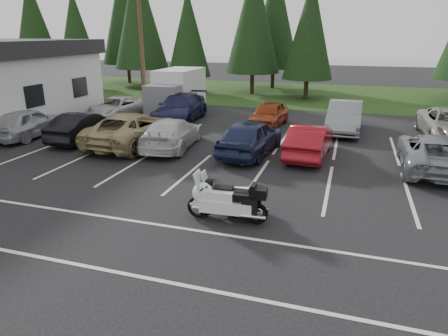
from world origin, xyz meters
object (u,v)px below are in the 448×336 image
car_near_3 (172,133)px  touring_motorcycle (227,198)px  car_near_6 (433,152)px  car_far_2 (269,114)px  car_far_1 (180,108)px  box_truck (174,92)px  car_near_1 (84,126)px  utility_pole (142,42)px  car_near_0 (28,123)px  car_near_2 (133,129)px  car_near_5 (310,141)px  car_near_4 (251,137)px  cargo_trailer (237,201)px  adventure_motorcycle (228,196)px  car_far_0 (117,108)px  car_far_3 (345,117)px

car_near_3 → touring_motorcycle: touring_motorcycle is taller
car_near_6 → car_far_2: size_ratio=1.25×
car_far_1 → car_far_2: bearing=-1.5°
box_truck → car_near_1: size_ratio=1.25×
car_near_3 → utility_pole: bearing=-60.4°
box_truck → touring_motorcycle: (8.49, -15.14, -0.70)m
car_near_0 → car_near_2: 6.09m
car_near_0 → car_near_5: bearing=-179.5°
car_near_4 → car_far_2: bearing=-81.1°
car_near_3 → car_near_4: car_near_4 is taller
car_far_2 → touring_motorcycle: bearing=-79.5°
car_far_1 → cargo_trailer: car_far_1 is taller
car_near_0 → adventure_motorcycle: size_ratio=1.91×
car_near_0 → car_near_6: (19.61, 0.56, -0.05)m
car_far_0 → car_far_1: (4.38, 0.27, 0.16)m
car_near_0 → car_far_2: (11.67, 6.47, -0.06)m
box_truck → car_near_6: bearing=-28.4°
utility_pole → car_far_1: utility_pole is taller
car_near_2 → car_near_4: size_ratio=1.21×
adventure_motorcycle → car_near_6: bearing=44.8°
car_near_4 → car_near_6: 7.57m
car_near_2 → car_far_1: bearing=-88.9°
utility_pole → car_near_2: bearing=-65.9°
car_far_3 → car_near_0: bearing=-157.3°
car_near_3 → car_far_2: (3.51, 6.07, -0.00)m
car_near_2 → car_near_3: size_ratio=1.18×
car_far_0 → car_far_1: 4.39m
box_truck → car_near_6: (15.06, -8.16, -0.72)m
car_near_3 → car_near_1: bearing=-4.9°
car_far_1 → adventure_motorcycle: size_ratio=2.38×
car_near_4 → car_far_3: size_ratio=0.95×
car_near_0 → cargo_trailer: car_near_0 is taller
utility_pole → box_truck: (2.00, 0.50, -3.25)m
car_far_3 → adventure_motorcycle: size_ratio=2.12×
car_near_6 → car_far_3: bearing=-56.5°
utility_pole → car_far_3: bearing=-7.8°
car_far_3 → touring_motorcycle: bearing=-102.0°
utility_pole → car_near_5: 14.67m
box_truck → car_near_3: 9.10m
car_near_3 → cargo_trailer: 7.89m
car_near_3 → car_far_2: 7.02m
car_near_5 → adventure_motorcycle: size_ratio=1.86×
adventure_motorcycle → cargo_trailer: bearing=77.5°
car_near_3 → car_near_6: bearing=174.8°
car_far_1 → car_near_4: bearing=-48.0°
car_near_2 → utility_pole: bearing=-64.9°
car_near_1 → car_near_5: car_near_5 is taller
car_near_5 → car_far_0: bearing=-18.1°
car_near_6 → box_truck: bearing=-26.8°
car_near_1 → car_near_2: bearing=179.3°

